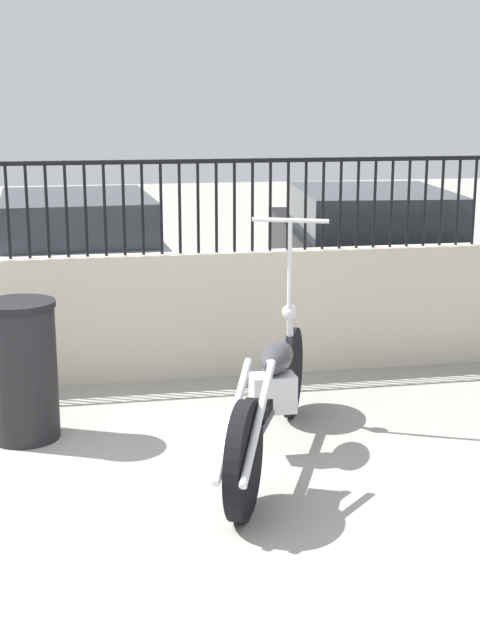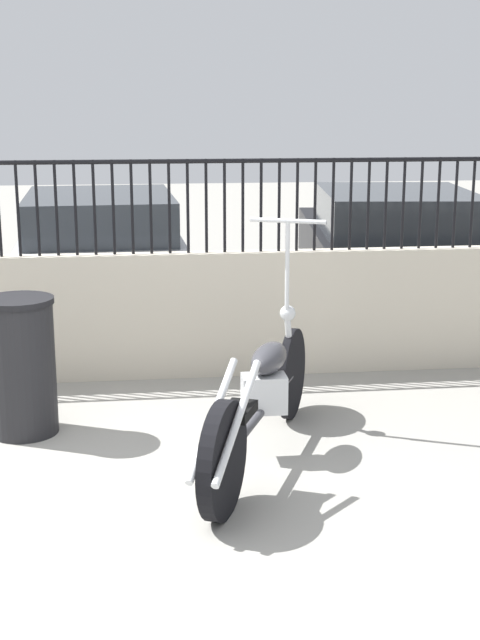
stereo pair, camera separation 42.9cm
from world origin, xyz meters
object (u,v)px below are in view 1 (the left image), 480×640
motorcycle_dark_grey (268,402)px  trash_bin (22,370)px  car_black (368,243)px  car_silver (77,250)px

motorcycle_dark_grey → trash_bin: 1.70m
motorcycle_dark_grey → trash_bin: bearing=86.5°
trash_bin → car_black: bearing=45.4°
trash_bin → car_silver: 3.96m
trash_bin → car_black: (3.67, 3.72, 0.17)m
trash_bin → car_silver: car_silver is taller
motorcycle_dark_grey → car_silver: motorcycle_dark_grey is taller
car_silver → trash_bin: bearing=171.7°
car_silver → car_black: (3.25, -0.22, 0.01)m
trash_bin → car_black: car_black is taller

